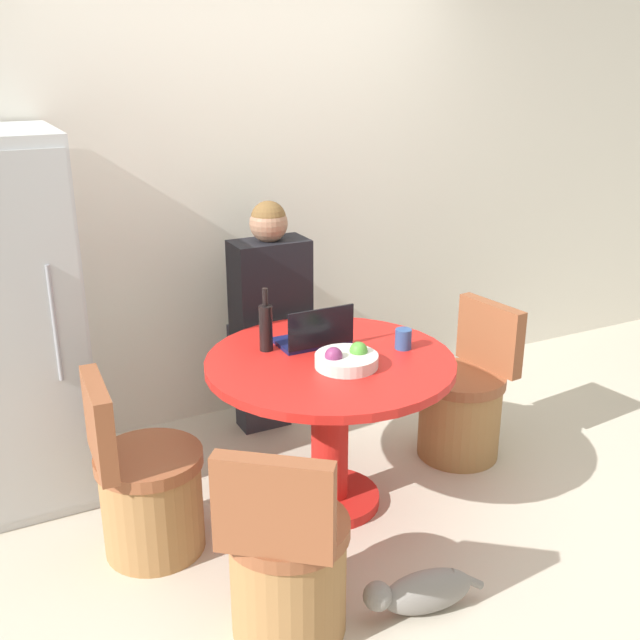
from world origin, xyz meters
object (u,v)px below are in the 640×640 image
(chair_near_left_corner, at_px, (287,568))
(chair_right_side, at_px, (463,406))
(person_seated, at_px, (267,311))
(bottle, at_px, (266,326))
(fruit_bowl, at_px, (346,359))
(laptop, at_px, (314,336))
(dining_table, at_px, (330,399))
(cat, at_px, (421,592))
(chair_left_side, at_px, (147,493))

(chair_near_left_corner, distance_m, chair_right_side, 1.58)
(person_seated, relative_size, bottle, 4.48)
(chair_right_side, bearing_deg, fruit_bowl, -82.38)
(laptop, bearing_deg, dining_table, 86.43)
(chair_right_side, xyz_separation_m, fruit_bowl, (-0.83, -0.21, 0.50))
(chair_right_side, bearing_deg, laptop, -102.11)
(bottle, bearing_deg, dining_table, -46.02)
(laptop, relative_size, cat, 0.66)
(chair_near_left_corner, height_order, cat, chair_near_left_corner)
(laptop, relative_size, fruit_bowl, 1.19)
(fruit_bowl, distance_m, bottle, 0.42)
(chair_near_left_corner, bearing_deg, dining_table, -90.00)
(chair_right_side, distance_m, bottle, 1.22)
(person_seated, height_order, bottle, person_seated)
(chair_left_side, bearing_deg, cat, -133.50)
(chair_near_left_corner, distance_m, cat, 0.55)
(chair_right_side, bearing_deg, person_seated, -136.79)
(laptop, xyz_separation_m, bottle, (-0.23, 0.04, 0.07))
(bottle, height_order, cat, bottle)
(chair_right_side, height_order, bottle, bottle)
(chair_near_left_corner, height_order, person_seated, person_seated)
(dining_table, height_order, person_seated, person_seated)
(chair_left_side, xyz_separation_m, person_seated, (0.88, 0.74, 0.45))
(chair_right_side, distance_m, cat, 1.29)
(laptop, height_order, cat, laptop)
(laptop, bearing_deg, bottle, -10.81)
(chair_right_side, distance_m, person_seated, 1.15)
(person_seated, relative_size, laptop, 4.03)
(cat, bearing_deg, person_seated, -83.18)
(fruit_bowl, height_order, bottle, bottle)
(cat, bearing_deg, chair_near_left_corner, -7.41)
(fruit_bowl, bearing_deg, dining_table, 100.72)
(person_seated, height_order, fruit_bowl, person_seated)
(fruit_bowl, relative_size, bottle, 0.93)
(dining_table, height_order, chair_left_side, chair_left_side)
(dining_table, distance_m, chair_near_left_corner, 0.89)
(bottle, xyz_separation_m, cat, (0.18, -1.04, -0.77))
(chair_left_side, bearing_deg, dining_table, -90.00)
(person_seated, distance_m, cat, 1.72)
(bottle, bearing_deg, cat, -80.10)
(dining_table, xyz_separation_m, cat, (-0.03, -0.82, -0.45))
(person_seated, bearing_deg, chair_left_side, 39.96)
(chair_near_left_corner, relative_size, laptop, 2.49)
(dining_table, height_order, bottle, bottle)
(bottle, bearing_deg, fruit_bowl, -54.80)
(dining_table, relative_size, chair_near_left_corner, 1.37)
(chair_left_side, relative_size, cat, 1.63)
(chair_right_side, relative_size, person_seated, 0.62)
(chair_right_side, relative_size, bottle, 2.76)
(laptop, distance_m, cat, 1.22)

